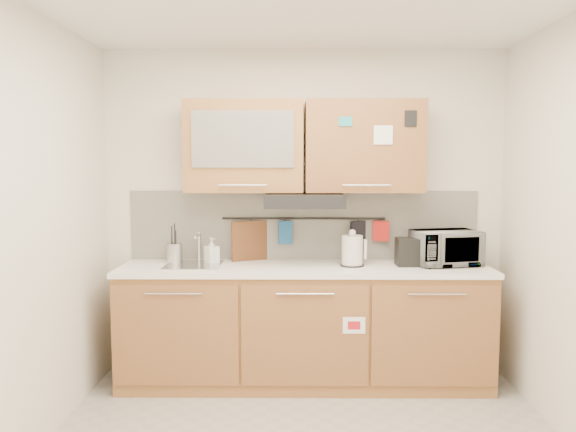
{
  "coord_description": "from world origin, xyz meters",
  "views": [
    {
      "loc": [
        -0.09,
        -3.04,
        1.7
      ],
      "look_at": [
        -0.12,
        1.05,
        1.32
      ],
      "focal_mm": 35.0,
      "sensor_mm": 36.0,
      "label": 1
    }
  ],
  "objects": [
    {
      "name": "base_cabinet",
      "position": [
        0.0,
        1.19,
        0.41
      ],
      "size": [
        2.8,
        0.64,
        0.88
      ],
      "color": "#AF763E",
      "rests_on": "floor"
    },
    {
      "name": "pot_holder",
      "position": [
        0.62,
        1.44,
        1.16
      ],
      "size": [
        0.13,
        0.05,
        0.16
      ],
      "primitive_type": "cube",
      "rotation": [
        0.0,
        0.0,
        -0.24
      ],
      "color": "#B31B17",
      "rests_on": "utensil_rail"
    },
    {
      "name": "kettle",
      "position": [
        0.37,
        1.2,
        1.03
      ],
      "size": [
        0.21,
        0.19,
        0.28
      ],
      "rotation": [
        0.0,
        0.0,
        0.19
      ],
      "color": "silver",
      "rests_on": "countertop"
    },
    {
      "name": "soap_bottle",
      "position": [
        -0.72,
        1.31,
        1.02
      ],
      "size": [
        0.13,
        0.13,
        0.2
      ],
      "primitive_type": "imported",
      "rotation": [
        0.0,
        0.0,
        0.67
      ],
      "color": "#999999",
      "rests_on": "countertop"
    },
    {
      "name": "backsplash",
      "position": [
        0.0,
        1.49,
        1.2
      ],
      "size": [
        2.8,
        0.02,
        0.56
      ],
      "primitive_type": "cube",
      "color": "silver",
      "rests_on": "countertop"
    },
    {
      "name": "toaster",
      "position": [
        0.85,
        1.22,
        1.03
      ],
      "size": [
        0.28,
        0.17,
        0.21
      ],
      "rotation": [
        0.0,
        0.0,
        0.02
      ],
      "color": "black",
      "rests_on": "countertop"
    },
    {
      "name": "oven_mitt",
      "position": [
        -0.15,
        1.44,
        1.15
      ],
      "size": [
        0.11,
        0.05,
        0.19
      ],
      "primitive_type": "cube",
      "rotation": [
        0.0,
        0.0,
        0.21
      ],
      "color": "#1F5490",
      "rests_on": "utensil_rail"
    },
    {
      "name": "cutting_board",
      "position": [
        -0.42,
        1.44,
        1.04
      ],
      "size": [
        0.3,
        0.15,
        0.4
      ],
      "primitive_type": "cube",
      "rotation": [
        0.0,
        0.0,
        0.41
      ],
      "color": "brown",
      "rests_on": "utensil_rail"
    },
    {
      "name": "range_hood",
      "position": [
        0.0,
        1.25,
        1.42
      ],
      "size": [
        0.6,
        0.46,
        0.1
      ],
      "primitive_type": "cube",
      "color": "black",
      "rests_on": "upper_cabinets"
    },
    {
      "name": "wall_left",
      "position": [
        -1.6,
        0.0,
        1.3
      ],
      "size": [
        0.0,
        3.0,
        3.0
      ],
      "primitive_type": "plane",
      "rotation": [
        1.57,
        0.0,
        1.57
      ],
      "color": "silver",
      "rests_on": "ground"
    },
    {
      "name": "utensil_crock",
      "position": [
        -1.02,
        1.32,
        1.0
      ],
      "size": [
        0.16,
        0.16,
        0.31
      ],
      "rotation": [
        0.0,
        0.0,
        -0.4
      ],
      "color": "#AEAEB2",
      "rests_on": "countertop"
    },
    {
      "name": "sink",
      "position": [
        -0.85,
        1.21,
        0.92
      ],
      "size": [
        0.42,
        0.4,
        0.26
      ],
      "color": "silver",
      "rests_on": "countertop"
    },
    {
      "name": "microwave",
      "position": [
        1.09,
        1.25,
        1.05
      ],
      "size": [
        0.54,
        0.42,
        0.27
      ],
      "primitive_type": "imported",
      "rotation": [
        0.0,
        0.0,
        0.22
      ],
      "color": "#999999",
      "rests_on": "countertop"
    },
    {
      "name": "dark_pouch",
      "position": [
        0.44,
        1.44,
        1.14
      ],
      "size": [
        0.13,
        0.08,
        0.2
      ],
      "primitive_type": "cube",
      "rotation": [
        0.0,
        0.0,
        0.43
      ],
      "color": "black",
      "rests_on": "utensil_rail"
    },
    {
      "name": "upper_cabinets",
      "position": [
        -0.0,
        1.32,
        1.83
      ],
      "size": [
        1.82,
        0.37,
        0.7
      ],
      "color": "#AF763E",
      "rests_on": "wall_back"
    },
    {
      "name": "countertop",
      "position": [
        0.0,
        1.19,
        0.9
      ],
      "size": [
        2.82,
        0.62,
        0.04
      ],
      "primitive_type": "cube",
      "color": "white",
      "rests_on": "base_cabinet"
    },
    {
      "name": "wall_back",
      "position": [
        0.0,
        1.5,
        1.3
      ],
      "size": [
        3.2,
        0.0,
        3.2
      ],
      "primitive_type": "plane",
      "rotation": [
        1.57,
        0.0,
        0.0
      ],
      "color": "silver",
      "rests_on": "ground"
    },
    {
      "name": "utensil_rail",
      "position": [
        0.0,
        1.45,
        1.26
      ],
      "size": [
        1.3,
        0.02,
        0.02
      ],
      "primitive_type": "cylinder",
      "rotation": [
        0.0,
        1.57,
        0.0
      ],
      "color": "black",
      "rests_on": "backsplash"
    }
  ]
}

